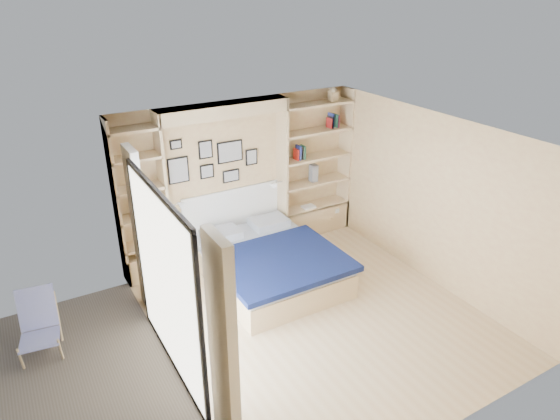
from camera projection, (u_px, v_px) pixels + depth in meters
ground at (315, 314)px, 6.76m from camera, size 4.50×4.50×0.00m
room_shell at (237, 208)px, 7.32m from camera, size 4.50×4.50×4.50m
bed at (268, 263)px, 7.45m from camera, size 1.80×2.27×1.07m
photo_gallery at (212, 161)px, 7.62m from camera, size 1.48×0.02×0.82m
reading_lamps at (229, 194)px, 7.73m from camera, size 1.92×0.12×0.15m
shelf_decor at (301, 144)px, 8.15m from camera, size 3.47×0.23×2.03m
deck_chair at (39, 324)px, 5.99m from camera, size 0.54×0.80×0.75m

